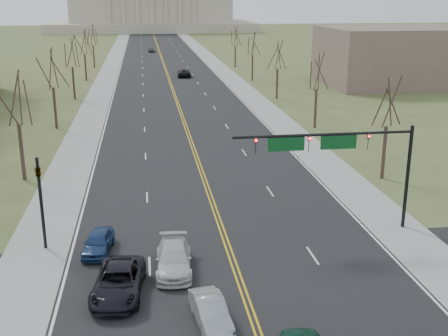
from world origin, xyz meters
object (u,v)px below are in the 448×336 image
object	(u,v)px
signal_mast	(337,150)
car_sb_inner_second	(174,259)
signal_left	(40,193)
car_far_nb	(184,73)
car_sb_outer_lead	(118,282)
car_sb_outer_second	(98,242)
car_far_sb	(151,50)
car_sb_inner_lead	(210,312)

from	to	relation	value
signal_mast	car_sb_inner_second	size ratio (longest dim) A/B	2.43
signal_left	car_far_nb	bearing A→B (deg)	79.30
signal_left	car_sb_outer_lead	xyz separation A→B (m)	(4.83, -6.59, -2.94)
signal_mast	car_sb_outer_second	size ratio (longest dim) A/B	3.10
car_far_sb	car_sb_outer_lead	bearing A→B (deg)	-95.59
signal_mast	car_far_nb	size ratio (longest dim) A/B	2.22
car_sb_outer_lead	car_far_nb	distance (m)	84.49
signal_left	car_sb_outer_lead	world-z (taller)	signal_left
signal_left	car_far_nb	xyz separation A→B (m)	(14.62, 77.33, -2.94)
signal_mast	signal_left	xyz separation A→B (m)	(-18.95, 0.00, -2.05)
car_sb_outer_second	car_far_sb	distance (m)	129.54
signal_mast	car_far_nb	world-z (taller)	signal_mast
car_far_nb	car_far_sb	distance (m)	51.28
car_sb_inner_second	car_sb_outer_second	world-z (taller)	car_sb_inner_second
car_sb_inner_second	signal_mast	bearing A→B (deg)	23.90
car_far_nb	car_sb_inner_lead	bearing A→B (deg)	89.13
car_sb_outer_lead	car_far_sb	distance (m)	134.98
car_sb_inner_lead	signal_left	bearing A→B (deg)	125.10
signal_left	car_sb_inner_second	world-z (taller)	signal_left
car_sb_inner_second	car_far_nb	bearing A→B (deg)	88.30
signal_mast	car_sb_outer_lead	size ratio (longest dim) A/B	2.22
car_sb_outer_second	car_sb_inner_second	bearing A→B (deg)	-27.02
signal_left	car_sb_inner_lead	xyz separation A→B (m)	(9.36, -10.06, -3.04)
signal_left	car_far_nb	world-z (taller)	signal_left
signal_mast	car_sb_outer_second	distance (m)	16.40
car_far_nb	signal_left	bearing A→B (deg)	81.87
car_sb_inner_second	car_far_nb	size ratio (longest dim) A/B	0.92
car_far_sb	signal_left	bearing A→B (deg)	-97.84
car_sb_inner_second	car_sb_outer_second	bearing A→B (deg)	148.32
car_sb_inner_lead	car_sb_outer_second	bearing A→B (deg)	115.81
car_sb_outer_lead	car_sb_outer_second	size ratio (longest dim) A/B	1.40
car_sb_inner_lead	signal_mast	bearing A→B (deg)	38.54
signal_mast	car_sb_inner_second	world-z (taller)	signal_mast
signal_left	car_far_sb	bearing A→B (deg)	85.89
signal_mast	car_far_sb	size ratio (longest dim) A/B	2.98
car_sb_inner_second	car_far_sb	distance (m)	132.55
signal_mast	car_sb_inner_lead	distance (m)	14.80
signal_mast	car_sb_inner_second	bearing A→B (deg)	-159.10
signal_mast	car_sb_inner_second	xyz separation A→B (m)	(-11.04, -4.21, -5.02)
car_sb_inner_second	car_far_nb	xyz separation A→B (m)	(6.71, 81.55, 0.03)
signal_mast	car_far_sb	xyz separation A→B (m)	(-9.72, 128.32, -5.06)
signal_left	car_far_sb	world-z (taller)	signal_left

